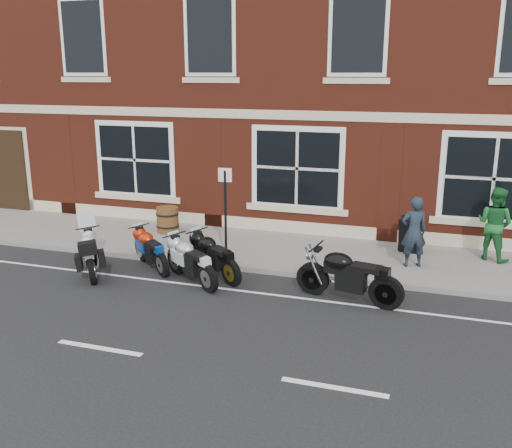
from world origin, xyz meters
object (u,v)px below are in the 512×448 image
(moto_touring_silver, at_px, (93,251))
(parking_sign, at_px, (225,209))
(moto_naked_black, at_px, (347,273))
(a_board_sign, at_px, (410,235))
(moto_sport_black, at_px, (214,254))
(moto_sport_silver, at_px, (192,259))
(pedestrian_right, at_px, (495,224))
(pedestrian_left, at_px, (414,232))
(moto_sport_red, at_px, (151,248))
(barrel_planter, at_px, (168,220))

(moto_touring_silver, distance_m, parking_sign, 3.20)
(moto_naked_black, distance_m, a_board_sign, 3.47)
(moto_touring_silver, bearing_deg, moto_sport_black, -19.86)
(moto_sport_silver, height_order, pedestrian_right, pedestrian_right)
(pedestrian_left, relative_size, parking_sign, 0.73)
(pedestrian_left, bearing_deg, moto_touring_silver, -3.32)
(moto_sport_red, distance_m, moto_sport_black, 1.63)
(pedestrian_left, bearing_deg, moto_sport_red, -6.33)
(moto_sport_red, height_order, a_board_sign, a_board_sign)
(pedestrian_left, bearing_deg, parking_sign, -7.79)
(moto_touring_silver, xyz_separation_m, pedestrian_left, (6.99, 2.43, 0.42))
(pedestrian_left, xyz_separation_m, pedestrian_right, (1.80, 1.11, 0.06))
(parking_sign, bearing_deg, moto_sport_black, -97.53)
(moto_naked_black, bearing_deg, parking_sign, 81.32)
(moto_sport_black, xyz_separation_m, pedestrian_right, (6.06, 2.88, 0.49))
(moto_naked_black, relative_size, a_board_sign, 2.49)
(moto_sport_silver, bearing_deg, moto_naked_black, -54.36)
(moto_sport_black, distance_m, pedestrian_left, 4.63)
(moto_touring_silver, xyz_separation_m, barrel_planter, (0.24, 3.30, -0.05))
(moto_sport_silver, relative_size, a_board_sign, 1.90)
(moto_touring_silver, height_order, moto_sport_black, moto_touring_silver)
(moto_sport_silver, xyz_separation_m, moto_naked_black, (3.44, -0.01, 0.06))
(moto_sport_red, bearing_deg, moto_sport_silver, -72.89)
(moto_sport_silver, bearing_deg, pedestrian_left, -27.87)
(pedestrian_left, relative_size, a_board_sign, 1.84)
(a_board_sign, relative_size, barrel_planter, 1.26)
(moto_sport_red, bearing_deg, moto_sport_black, -51.91)
(moto_sport_silver, distance_m, moto_naked_black, 3.44)
(moto_sport_silver, height_order, pedestrian_left, pedestrian_left)
(moto_touring_silver, distance_m, moto_naked_black, 5.85)
(pedestrian_right, xyz_separation_m, a_board_sign, (-1.93, -0.07, -0.44))
(moto_sport_silver, height_order, moto_naked_black, moto_naked_black)
(moto_naked_black, bearing_deg, moto_touring_silver, 103.67)
(barrel_planter, bearing_deg, moto_sport_silver, -55.35)
(barrel_planter, bearing_deg, pedestrian_left, -7.32)
(moto_sport_red, bearing_deg, moto_touring_silver, 163.77)
(moto_sport_red, relative_size, parking_sign, 0.67)
(pedestrian_right, relative_size, parking_sign, 0.78)
(moto_sport_black, relative_size, pedestrian_left, 1.03)
(moto_touring_silver, bearing_deg, barrel_planter, 52.51)
(moto_sport_black, xyz_separation_m, moto_sport_silver, (-0.33, -0.49, 0.00))
(moto_sport_black, relative_size, parking_sign, 0.75)
(moto_sport_silver, xyz_separation_m, pedestrian_right, (6.39, 3.37, 0.49))
(moto_sport_red, bearing_deg, parking_sign, -29.60)
(moto_sport_silver, bearing_deg, barrel_planter, 70.52)
(parking_sign, bearing_deg, moto_sport_silver, -112.26)
(moto_naked_black, xyz_separation_m, a_board_sign, (1.02, 3.31, -0.02))
(pedestrian_left, xyz_separation_m, a_board_sign, (-0.13, 1.04, -0.38))
(a_board_sign, bearing_deg, barrel_planter, -169.94)
(moto_sport_red, distance_m, parking_sign, 2.00)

